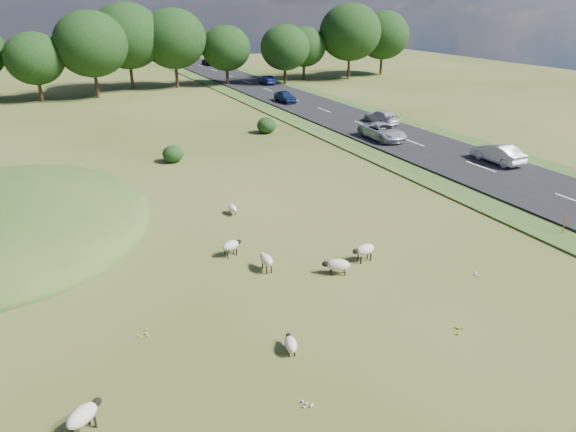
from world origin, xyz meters
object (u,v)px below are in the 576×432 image
object	(u,v)px
sheep_2	(337,265)
car_0	(285,97)
car_3	(382,117)
sheep_0	(364,250)
sheep_3	(290,344)
marker_post	(564,225)
sheep_1	(231,245)
car_5	(267,80)
car_4	(210,61)
sheep_4	(266,260)
sheep_5	(232,208)
sheep_6	(83,415)
car_1	(382,131)
car_2	(498,153)

from	to	relation	value
sheep_2	car_0	world-z (taller)	car_0
car_3	sheep_0	bearing A→B (deg)	53.25
sheep_3	marker_post	bearing A→B (deg)	-66.07
sheep_1	sheep_3	size ratio (longest dim) A/B	1.13
car_0	car_5	xyz separation A→B (m)	(3.80, 14.48, -0.05)
marker_post	car_0	size ratio (longest dim) A/B	0.30
sheep_0	car_4	distance (m)	83.03
sheep_2	car_5	xyz separation A→B (m)	(19.83, 53.93, 0.40)
sheep_0	sheep_1	distance (m)	6.54
sheep_2	car_3	distance (m)	31.65
sheep_2	car_0	distance (m)	42.59
sheep_4	sheep_5	world-z (taller)	sheep_4
sheep_0	sheep_6	world-z (taller)	sheep_6
marker_post	car_1	world-z (taller)	car_1
car_0	car_2	distance (m)	30.27
sheep_5	car_1	xyz separation A→B (m)	(17.92, 10.18, 0.59)
sheep_4	sheep_3	bearing A→B (deg)	165.50
marker_post	car_2	size ratio (longest dim) A/B	0.28
car_1	car_4	xyz separation A→B (m)	(3.80, 62.42, 0.03)
sheep_3	sheep_4	size ratio (longest dim) A/B	0.92
car_1	car_2	world-z (taller)	car_1
sheep_3	car_2	world-z (taller)	car_2
marker_post	car_3	world-z (taller)	car_3
car_1	car_5	size ratio (longest dim) A/B	1.36
car_2	car_3	world-z (taller)	car_2
car_0	sheep_2	bearing A→B (deg)	-112.12
car_2	car_4	size ratio (longest dim) A/B	0.84
sheep_3	sheep_6	distance (m)	7.12
sheep_2	car_4	world-z (taller)	car_4
car_4	sheep_5	bearing A→B (deg)	73.34
sheep_3	car_5	world-z (taller)	car_5
marker_post	sheep_1	size ratio (longest dim) A/B	1.02
sheep_1	sheep_4	size ratio (longest dim) A/B	1.04
car_3	marker_post	bearing A→B (deg)	75.80
sheep_2	car_0	size ratio (longest dim) A/B	0.34
sheep_3	car_2	distance (m)	27.87
sheep_4	car_1	bearing A→B (deg)	-46.39
sheep_3	sheep_5	xyz separation A→B (m)	(2.57, 13.21, 0.01)
sheep_1	sheep_2	bearing A→B (deg)	-63.39
sheep_6	sheep_0	bearing A→B (deg)	-14.79
sheep_3	sheep_6	world-z (taller)	sheep_6
car_0	car_4	distance (m)	42.31
car_5	car_1	bearing A→B (deg)	83.76
sheep_3	car_5	size ratio (longest dim) A/B	0.28
sheep_1	car_5	xyz separation A→B (m)	(23.63, 50.04, 0.30)
car_3	sheep_1	bearing A→B (deg)	41.31
sheep_0	sheep_1	world-z (taller)	sheep_0
marker_post	sheep_2	size ratio (longest dim) A/B	0.89
sheep_3	car_1	size ratio (longest dim) A/B	0.20
marker_post	car_5	xyz separation A→B (m)	(6.64, 55.50, 0.27)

